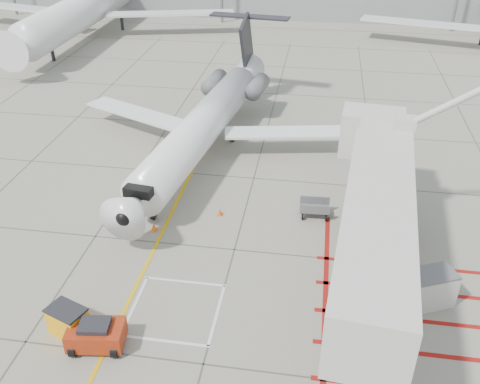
% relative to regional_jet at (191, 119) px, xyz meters
% --- Properties ---
extents(ground_plane, '(260.00, 260.00, 0.00)m').
position_rel_regional_jet_xyz_m(ground_plane, '(4.35, -12.79, -3.71)').
color(ground_plane, gray).
rests_on(ground_plane, ground).
extents(regional_jet, '(25.94, 30.99, 7.42)m').
position_rel_regional_jet_xyz_m(regional_jet, '(0.00, 0.00, 0.00)').
color(regional_jet, white).
rests_on(regional_jet, ground_plane).
extents(jet_bridge, '(11.29, 20.68, 7.95)m').
position_rel_regional_jet_xyz_m(jet_bridge, '(11.15, -12.30, 0.26)').
color(jet_bridge, silver).
rests_on(jet_bridge, ground_plane).
extents(pushback_tug, '(2.56, 1.78, 1.39)m').
position_rel_regional_jet_xyz_m(pushback_tug, '(-0.40, -16.48, -3.01)').
color(pushback_tug, '#A12A0F').
rests_on(pushback_tug, ground_plane).
extents(spill_bin, '(1.89, 1.58, 1.40)m').
position_rel_regional_jet_xyz_m(spill_bin, '(-1.94, -15.93, -3.01)').
color(spill_bin, '#FDA70E').
rests_on(spill_bin, ground_plane).
extents(baggage_cart, '(1.81, 1.19, 1.11)m').
position_rel_regional_jet_xyz_m(baggage_cart, '(8.54, -4.79, -3.15)').
color(baggage_cart, '#57585C').
rests_on(baggage_cart, ground_plane).
extents(ground_power_unit, '(2.62, 2.14, 1.80)m').
position_rel_regional_jet_xyz_m(ground_power_unit, '(14.12, -11.48, -2.81)').
color(ground_power_unit, beige).
rests_on(ground_power_unit, ground_plane).
extents(cone_nose, '(0.34, 0.34, 0.48)m').
position_rel_regional_jet_xyz_m(cone_nose, '(-0.52, -7.69, -3.47)').
color(cone_nose, '#F75A0D').
rests_on(cone_nose, ground_plane).
extents(cone_side, '(0.31, 0.31, 0.43)m').
position_rel_regional_jet_xyz_m(cone_side, '(2.93, -5.53, -3.49)').
color(cone_side, '#E84F0C').
rests_on(cone_side, ground_plane).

